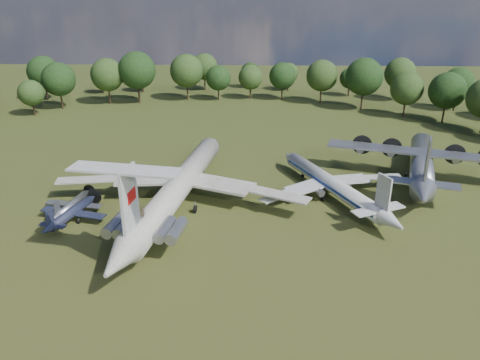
# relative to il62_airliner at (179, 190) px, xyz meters

# --- Properties ---
(ground) EXTENTS (300.00, 300.00, 0.00)m
(ground) POSITION_rel_il62_airliner_xyz_m (2.97, -0.01, -2.81)
(ground) COLOR #1C3712
(ground) RESTS_ON ground
(il62_airliner) EXTENTS (52.70, 63.68, 5.63)m
(il62_airliner) POSITION_rel_il62_airliner_xyz_m (0.00, 0.00, 0.00)
(il62_airliner) COLOR silver
(il62_airliner) RESTS_ON ground
(tu104_jet) EXTENTS (42.10, 46.74, 3.82)m
(tu104_jet) POSITION_rel_il62_airliner_xyz_m (26.31, 4.20, -0.90)
(tu104_jet) COLOR #BCBCBC
(tu104_jet) RESTS_ON ground
(an12_transport) EXTENTS (46.54, 49.31, 5.31)m
(an12_transport) POSITION_rel_il62_airliner_xyz_m (44.72, 12.99, -0.16)
(an12_transport) COLOR #999BA0
(an12_transport) RESTS_ON ground
(small_prop_west) EXTENTS (14.58, 17.48, 2.23)m
(small_prop_west) POSITION_rel_il62_airliner_xyz_m (-16.32, -6.37, -1.70)
(small_prop_west) COLOR black
(small_prop_west) RESTS_ON ground
(small_prop_northwest) EXTENTS (11.66, 14.53, 1.92)m
(small_prop_northwest) POSITION_rel_il62_airliner_xyz_m (-17.44, -2.90, -1.85)
(small_prop_northwest) COLOR #A5A7AD
(small_prop_northwest) RESTS_ON ground
(person_on_il62) EXTENTS (0.71, 0.55, 1.74)m
(person_on_il62) POSITION_rel_il62_airliner_xyz_m (-2.50, -15.56, 3.69)
(person_on_il62) COLOR #866244
(person_on_il62) RESTS_ON il62_airliner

